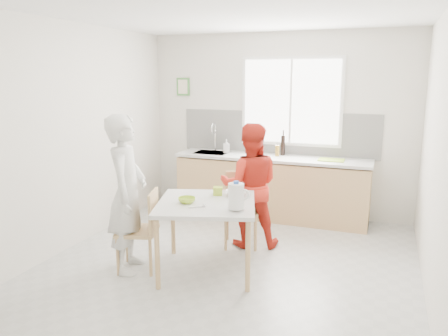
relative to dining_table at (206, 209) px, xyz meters
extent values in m
plane|color=#B7B7B2|center=(0.17, 0.10, -0.69)|extent=(4.50, 4.50, 0.00)
plane|color=silver|center=(0.17, 2.35, 0.66)|extent=(4.00, 0.00, 4.00)
plane|color=silver|center=(0.17, -2.15, 0.66)|extent=(4.00, 0.00, 4.00)
plane|color=silver|center=(-1.83, 0.10, 0.66)|extent=(0.00, 4.50, 4.50)
plane|color=silver|center=(2.17, 0.10, 0.66)|extent=(0.00, 4.50, 4.50)
plane|color=white|center=(0.17, 0.10, 2.01)|extent=(4.50, 4.50, 0.00)
cube|color=white|center=(0.37, 2.33, 1.01)|extent=(1.50, 0.03, 1.30)
cube|color=white|center=(0.37, 2.31, 1.01)|extent=(1.40, 0.02, 1.20)
cube|color=white|center=(0.37, 2.31, 1.01)|extent=(0.03, 0.03, 1.20)
cube|color=white|center=(0.17, 2.34, 0.53)|extent=(3.00, 0.02, 0.65)
cube|color=#488D40|center=(-1.38, 2.33, 1.21)|extent=(0.22, 0.02, 0.28)
cube|color=beige|center=(-1.38, 2.32, 1.21)|extent=(0.16, 0.01, 0.22)
cube|color=tan|center=(0.17, 2.05, -0.26)|extent=(2.80, 0.60, 0.86)
cube|color=#3F3326|center=(0.17, 2.05, -0.64)|extent=(2.80, 0.54, 0.10)
cube|color=silver|center=(0.17, 2.05, 0.21)|extent=(2.84, 0.64, 0.04)
cube|color=#A5A5AA|center=(-0.78, 2.05, 0.21)|extent=(0.50, 0.40, 0.03)
cylinder|color=silver|center=(-0.78, 2.21, 0.41)|extent=(0.02, 0.02, 0.36)
torus|color=silver|center=(-0.78, 2.14, 0.59)|extent=(0.02, 0.18, 0.18)
cube|color=silver|center=(0.00, 0.00, 0.06)|extent=(1.26, 1.26, 0.04)
cylinder|color=tan|center=(-0.29, -0.55, -0.34)|extent=(0.05, 0.05, 0.71)
cylinder|color=tan|center=(-0.55, 0.29, -0.34)|extent=(0.05, 0.05, 0.71)
cylinder|color=tan|center=(0.55, -0.29, -0.34)|extent=(0.05, 0.05, 0.71)
cylinder|color=tan|center=(0.29, 0.55, -0.34)|extent=(0.05, 0.05, 0.71)
cube|color=tan|center=(-0.72, -0.22, -0.26)|extent=(0.51, 0.51, 0.04)
cube|color=tan|center=(-0.54, -0.17, -0.03)|extent=(0.14, 0.38, 0.43)
cylinder|color=tan|center=(-0.93, -0.11, -0.49)|extent=(0.03, 0.03, 0.42)
cylinder|color=tan|center=(-0.83, -0.44, -0.49)|extent=(0.03, 0.03, 0.42)
cylinder|color=tan|center=(-0.60, 0.00, -0.49)|extent=(0.03, 0.03, 0.42)
cylinder|color=tan|center=(-0.50, -0.34, -0.49)|extent=(0.03, 0.03, 0.42)
cube|color=tan|center=(0.11, 0.82, -0.25)|extent=(0.52, 0.52, 0.04)
cube|color=tan|center=(0.06, 1.00, -0.01)|extent=(0.39, 0.15, 0.44)
cylinder|color=tan|center=(0.00, 0.60, -0.48)|extent=(0.04, 0.04, 0.43)
cylinder|color=tan|center=(0.34, 0.70, -0.48)|extent=(0.04, 0.04, 0.43)
cylinder|color=tan|center=(-0.11, 0.94, -0.48)|extent=(0.04, 0.04, 0.43)
cylinder|color=tan|center=(0.23, 1.04, -0.48)|extent=(0.04, 0.04, 0.43)
imported|color=silver|center=(-0.80, -0.25, 0.15)|extent=(0.57, 0.71, 1.69)
imported|color=red|center=(0.20, 0.88, 0.07)|extent=(0.88, 0.77, 1.52)
imported|color=#A0C62D|center=(-0.18, -0.11, 0.11)|extent=(0.23, 0.23, 0.06)
imported|color=silver|center=(0.21, 0.33, 0.11)|extent=(0.29, 0.29, 0.06)
cylinder|color=white|center=(0.39, -0.17, 0.23)|extent=(0.16, 0.16, 0.25)
cylinder|color=blue|center=(0.39, -0.17, 0.36)|extent=(0.05, 0.05, 0.03)
torus|color=white|center=(0.47, -0.17, 0.25)|extent=(0.12, 0.06, 0.12)
cube|color=#9FBF2C|center=(0.01, 0.30, 0.13)|extent=(0.13, 0.13, 0.09)
cylinder|color=#A5A5AA|center=(-0.01, -0.23, 0.09)|extent=(0.13, 0.11, 0.01)
cube|color=#90B82A|center=(1.03, 2.04, 0.23)|extent=(0.35, 0.25, 0.01)
cylinder|color=black|center=(-0.08, 2.15, 0.39)|extent=(0.07, 0.07, 0.32)
cylinder|color=black|center=(0.30, 2.20, 0.38)|extent=(0.07, 0.07, 0.30)
cylinder|color=olive|center=(0.24, 2.09, 0.31)|extent=(0.06, 0.06, 0.16)
imported|color=#999999|center=(-0.55, 2.09, 0.33)|extent=(0.12, 0.12, 0.21)
camera|label=1|loc=(1.72, -4.06, 1.37)|focal=35.00mm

